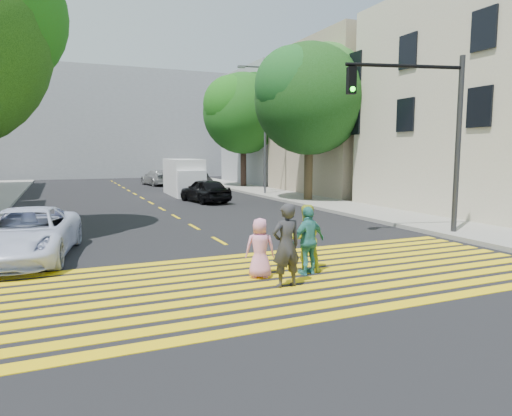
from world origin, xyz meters
TOP-DOWN VIEW (x-y plane):
  - ground at (0.00, 0.00)m, footprint 120.00×120.00m
  - sidewalk_right at (8.50, 15.00)m, footprint 3.00×60.00m
  - crosswalk at (0.00, 1.28)m, footprint 13.40×5.30m
  - lane_line at (0.00, 22.50)m, footprint 0.12×34.40m
  - building_right_cream at (15.00, 8.00)m, footprint 10.00×10.00m
  - building_right_tan at (15.00, 19.00)m, footprint 10.00×10.00m
  - building_right_grey at (15.00, 30.00)m, footprint 10.00×10.00m
  - backdrop_block at (0.00, 48.00)m, footprint 30.00×8.00m
  - tree_right_near at (8.46, 15.04)m, footprint 6.80×6.18m
  - tree_right_far at (8.96, 26.34)m, footprint 7.44×7.11m
  - pedestrian_man at (-0.31, 0.67)m, footprint 0.67×0.46m
  - pedestrian_woman at (0.66, 1.58)m, footprint 0.91×0.78m
  - pedestrian_child at (-0.53, 1.54)m, footprint 0.77×0.63m
  - pedestrian_extra at (0.62, 1.37)m, footprint 1.00×0.62m
  - white_sedan at (-5.50, 5.60)m, footprint 3.03×5.17m
  - dark_car_near at (2.89, 17.11)m, footprint 2.26×4.19m
  - silver_car at (3.02, 31.65)m, footprint 2.43×4.72m
  - dark_car_parked at (5.21, 26.75)m, footprint 1.50×4.08m
  - white_van at (2.92, 21.87)m, footprint 2.07×5.09m
  - traffic_signal at (6.56, 4.01)m, footprint 3.97×1.18m
  - street_lamp at (7.58, 19.63)m, footprint 1.90×0.40m

SIDE VIEW (x-z plane):
  - ground at x=0.00m, z-range 0.00..0.00m
  - lane_line at x=0.00m, z-range 0.00..0.01m
  - crosswalk at x=0.00m, z-range 0.00..0.01m
  - sidewalk_right at x=8.50m, z-range 0.00..0.15m
  - silver_car at x=3.02m, z-range 0.00..1.31m
  - dark_car_parked at x=5.21m, z-range 0.00..1.33m
  - white_sedan at x=-5.50m, z-range 0.00..1.35m
  - dark_car_near at x=2.89m, z-range 0.00..1.36m
  - pedestrian_child at x=-0.53m, z-range 0.00..1.36m
  - pedestrian_extra at x=0.62m, z-range 0.00..1.59m
  - pedestrian_woman at x=0.66m, z-range 0.00..1.61m
  - pedestrian_man at x=-0.31m, z-range 0.00..1.78m
  - white_van at x=2.92m, z-range -0.06..2.31m
  - traffic_signal at x=6.56m, z-range 0.88..6.83m
  - street_lamp at x=7.58m, z-range 0.62..9.01m
  - building_right_cream at x=15.00m, z-range 0.00..10.00m
  - building_right_tan at x=15.00m, z-range 0.00..10.00m
  - building_right_grey at x=15.00m, z-range 0.00..10.00m
  - backdrop_block at x=0.00m, z-range 0.00..12.00m
  - tree_right_near at x=8.46m, z-range 1.59..10.59m
  - tree_right_far at x=8.96m, z-range 1.61..10.79m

